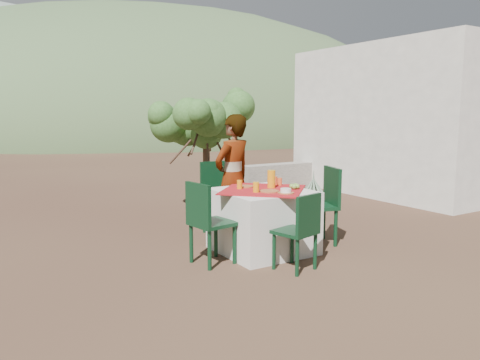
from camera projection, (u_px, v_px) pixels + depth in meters
name	position (u px, v px, depth m)	size (l,w,h in m)	color
ground	(232.00, 249.00, 5.78)	(160.00, 160.00, 0.00)	#39221A
table	(263.00, 220.00, 5.63)	(1.30, 1.30, 0.76)	silver
chair_far	(219.00, 194.00, 6.48)	(0.50, 0.50, 0.99)	black
chair_near	(300.00, 228.00, 4.91)	(0.47, 0.47, 0.84)	black
chair_left	(207.00, 219.00, 5.11)	(0.48, 0.48, 0.92)	black
chair_right	(323.00, 201.00, 5.96)	(0.57, 0.57, 0.98)	black
person	(233.00, 178.00, 6.11)	(0.60, 0.40, 1.65)	#8C6651
shrub_tree	(208.00, 127.00, 7.65)	(1.53, 1.50, 1.80)	#483124
agave	(313.00, 193.00, 8.35)	(0.69, 0.70, 0.74)	slate
guesthouse	(414.00, 120.00, 9.98)	(3.20, 4.20, 3.00)	silver
stone_wall	(293.00, 175.00, 10.47)	(2.60, 0.35, 0.55)	gray
hill_near_right	(144.00, 131.00, 42.35)	(48.00, 48.00, 20.00)	#35512D
hill_far_right	(237.00, 125.00, 59.07)	(36.00, 36.00, 14.00)	slate
plate_far	(245.00, 186.00, 5.75)	(0.21, 0.21, 0.01)	brown
plate_near	(269.00, 191.00, 5.40)	(0.23, 0.23, 0.01)	brown
glass_far	(240.00, 184.00, 5.60)	(0.07, 0.07, 0.11)	orange
glass_near	(256.00, 187.00, 5.36)	(0.07, 0.07, 0.12)	orange
juice_pitcher	(271.00, 179.00, 5.67)	(0.10, 0.10, 0.22)	orange
bowl_plate	(286.00, 193.00, 5.29)	(0.19, 0.19, 0.01)	brown
white_bowl	(286.00, 190.00, 5.29)	(0.12, 0.12, 0.05)	white
jar_left	(280.00, 182.00, 5.87)	(0.06, 0.06, 0.09)	#E05527
jar_right	(275.00, 180.00, 5.93)	(0.07, 0.07, 0.10)	#E05527
napkin_holder	(272.00, 183.00, 5.80)	(0.06, 0.04, 0.08)	white
fruit_cluster	(295.00, 186.00, 5.60)	(0.13, 0.12, 0.06)	olive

